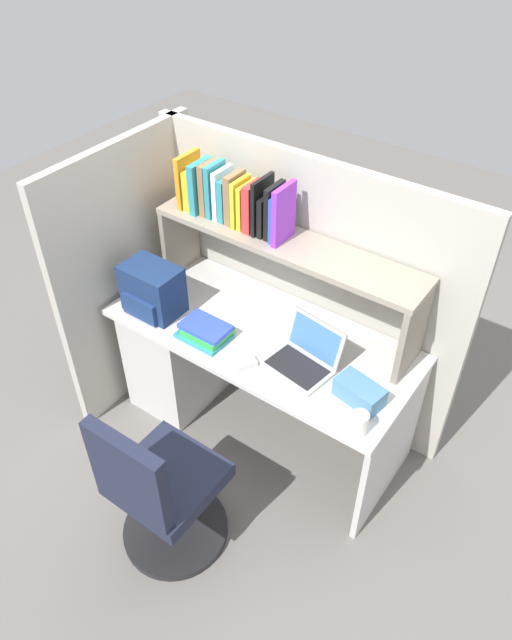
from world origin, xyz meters
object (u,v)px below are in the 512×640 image
at_px(backpack, 152,290).
at_px(paper_cup, 359,423).
at_px(computer_mouse, 245,364).
at_px(tissue_box, 359,392).
at_px(laptop, 305,357).
at_px(office_chair, 161,494).

relative_size(backpack, paper_cup, 2.75).
distance_m(computer_mouse, tissue_box, 0.56).
relative_size(laptop, office_chair, 0.37).
relative_size(backpack, office_chair, 0.32).
relative_size(backpack, computer_mouse, 2.88).
xyz_separation_m(laptop, paper_cup, (0.40, -0.21, 0.00)).
bearing_deg(backpack, laptop, 7.32).
relative_size(backpack, tissue_box, 1.36).
xyz_separation_m(computer_mouse, paper_cup, (0.63, -0.04, 0.04)).
height_order(computer_mouse, office_chair, office_chair).
relative_size(computer_mouse, tissue_box, 0.47).
bearing_deg(laptop, office_chair, -107.58).
bearing_deg(paper_cup, tissue_box, 117.77).
xyz_separation_m(laptop, tissue_box, (0.32, -0.05, -0.00)).
height_order(computer_mouse, tissue_box, tissue_box).
distance_m(backpack, office_chair, 1.03).
relative_size(tissue_box, office_chair, 0.24).
bearing_deg(paper_cup, backpack, 175.54).
relative_size(laptop, tissue_box, 1.57).
bearing_deg(computer_mouse, paper_cup, 24.01).
xyz_separation_m(computer_mouse, tissue_box, (0.54, 0.12, 0.03)).
relative_size(computer_mouse, paper_cup, 0.95).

